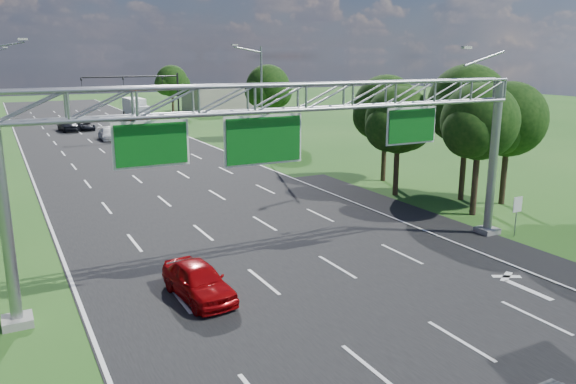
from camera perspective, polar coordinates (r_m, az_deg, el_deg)
ground at (r=40.75m, az=-11.34°, el=0.45°), size 220.00×220.00×0.00m
road at (r=40.75m, az=-11.34°, el=0.45°), size 18.00×180.00×0.02m
road_flare at (r=31.98m, az=15.34°, el=-3.41°), size 3.00×30.00×0.02m
sign_gantry at (r=23.23m, az=1.59°, el=8.17°), size 23.50×1.00×9.56m
regulatory_sign at (r=31.16m, az=22.26°, el=-1.52°), size 0.60×0.08×2.10m
traffic_signal at (r=75.57m, az=-13.73°, el=10.25°), size 12.21×0.24×7.00m
streetlight_r_mid at (r=53.20m, az=-2.90°, el=9.81°), size 2.97×0.22×10.16m
tree_cluster_right at (r=37.78m, az=15.65°, el=7.37°), size 9.91×14.60×8.68m
tree_verge_rd at (r=62.48m, az=-2.01°, el=10.43°), size 5.76×4.80×8.28m
tree_verge_re at (r=89.87m, az=-11.68°, el=10.85°), size 5.76×4.80×7.84m
building_right at (r=96.98m, az=-6.55°, el=9.33°), size 12.00×9.00×4.00m
red_coupe at (r=22.07m, az=-9.08°, el=-8.89°), size 2.08×4.32×1.42m
car_queue_a at (r=66.23m, az=-17.78°, el=5.64°), size 1.81×4.45×1.29m
car_queue_b at (r=75.93m, az=-19.89°, el=6.34°), size 2.11×4.06×1.09m
car_queue_c at (r=75.70m, az=-21.46°, el=6.40°), size 2.36×4.94×1.63m
car_queue_d at (r=63.14m, az=-14.64°, el=5.47°), size 1.52×3.91×1.27m
box_truck at (r=87.62m, az=-15.22°, el=8.14°), size 2.44×7.98×3.02m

